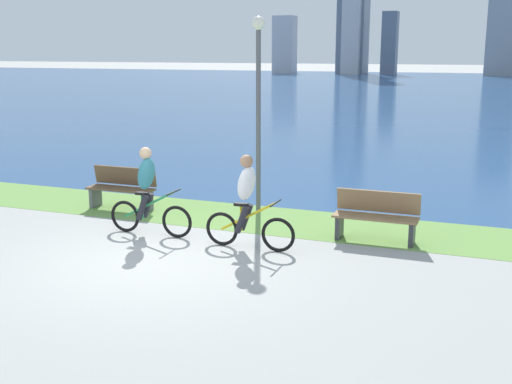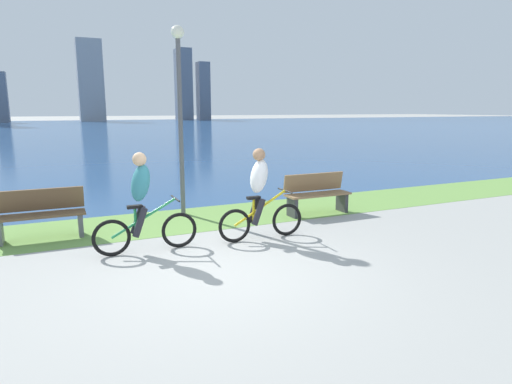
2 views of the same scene
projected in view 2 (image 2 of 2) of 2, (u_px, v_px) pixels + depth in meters
ground_plane at (221, 272)px, 6.29m from camera, size 300.00×300.00×0.00m
grass_strip_bayside at (169, 222)px, 9.10m from camera, size 120.00×2.08×0.01m
bay_water_surface at (74, 130)px, 49.61m from camera, size 300.00×88.65×0.00m
cyclist_lead at (260, 194)px, 7.74m from camera, size 1.64×0.52×1.64m
cyclist_trailing at (142, 203)px, 7.03m from camera, size 1.70×0.52×1.64m
bench_near_path at (41, 215)px, 7.83m from camera, size 1.50×0.47×0.90m
bench_far_along_path at (317, 194)px, 9.73m from camera, size 1.50×0.47×0.90m
lamppost_tall at (180, 94)px, 9.31m from camera, size 0.28×0.28×4.02m
city_skyline_far_shore at (58, 78)px, 80.15m from camera, size 56.19×7.89×25.33m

